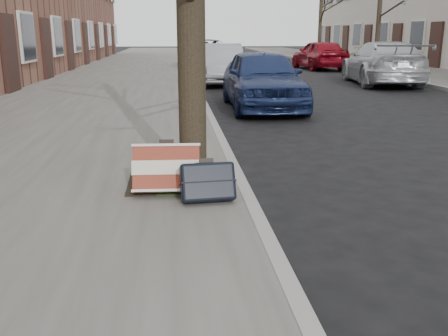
{
  "coord_description": "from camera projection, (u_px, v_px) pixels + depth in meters",
  "views": [
    {
      "loc": [
        -1.94,
        -3.79,
        1.63
      ],
      "look_at": [
        -1.47,
        0.8,
        0.37
      ],
      "focal_mm": 40.0,
      "sensor_mm": 36.0,
      "label": 1
    }
  ],
  "objects": [
    {
      "name": "car_near_back",
      "position": [
        208.0,
        54.0,
        22.91
      ],
      "size": [
        2.73,
        5.01,
        1.33
      ],
      "primitive_type": "imported",
      "rotation": [
        0.0,
        0.0,
        0.11
      ],
      "color": "#38383D",
      "rests_on": "ground"
    },
    {
      "name": "car_far_back",
      "position": [
        319.0,
        55.0,
        22.67
      ],
      "size": [
        1.9,
        4.03,
        1.33
      ],
      "primitive_type": "imported",
      "rotation": [
        0.0,
        0.0,
        3.23
      ],
      "color": "maroon",
      "rests_on": "ground"
    },
    {
      "name": "car_near_mid",
      "position": [
        221.0,
        64.0,
        16.26
      ],
      "size": [
        1.45,
        3.94,
        1.29
      ],
      "primitive_type": "imported",
      "rotation": [
        0.0,
        0.0,
        -0.02
      ],
      "color": "#A1A3A8",
      "rests_on": "ground"
    },
    {
      "name": "near_sidewalk",
      "position": [
        125.0,
        77.0,
        18.27
      ],
      "size": [
        5.0,
        70.0,
        0.12
      ],
      "primitive_type": "cube",
      "color": "slate",
      "rests_on": "ground"
    },
    {
      "name": "suitcase_navy",
      "position": [
        208.0,
        182.0,
        4.54
      ],
      "size": [
        0.52,
        0.34,
        0.39
      ],
      "primitive_type": "cube",
      "rotation": [
        -0.42,
        0.0,
        0.09
      ],
      "color": "black",
      "rests_on": "near_sidewalk"
    },
    {
      "name": "dirt_patch",
      "position": [
        170.0,
        182.0,
        5.17
      ],
      "size": [
        0.85,
        0.85,
        0.02
      ],
      "primitive_type": "cube",
      "color": "black",
      "rests_on": "near_sidewalk"
    },
    {
      "name": "car_near_front",
      "position": [
        262.0,
        79.0,
        10.9
      ],
      "size": [
        1.57,
        3.84,
        1.3
      ],
      "primitive_type": "imported",
      "rotation": [
        0.0,
        0.0,
        -0.01
      ],
      "color": "navy",
      "rests_on": "ground"
    },
    {
      "name": "suitcase_red",
      "position": [
        167.0,
        169.0,
        4.77
      ],
      "size": [
        0.64,
        0.37,
        0.49
      ],
      "primitive_type": "cube",
      "rotation": [
        -0.42,
        0.0,
        -0.04
      ],
      "color": "maroon",
      "rests_on": "near_sidewalk"
    },
    {
      "name": "tree_far_c",
      "position": [
        321.0,
        14.0,
        30.58
      ],
      "size": [
        0.22,
        0.22,
        5.22
      ],
      "primitive_type": "cylinder",
      "color": "black",
      "rests_on": "far_sidewalk"
    },
    {
      "name": "far_sidewalk",
      "position": [
        424.0,
        74.0,
        19.4
      ],
      "size": [
        4.0,
        70.0,
        0.12
      ],
      "primitive_type": "cube",
      "color": "#65625C",
      "rests_on": "ground"
    },
    {
      "name": "ground",
      "position": [
        405.0,
        230.0,
        4.25
      ],
      "size": [
        120.0,
        120.0,
        0.0
      ],
      "primitive_type": "plane",
      "color": "black",
      "rests_on": "ground"
    },
    {
      "name": "tree_far_b",
      "position": [
        380.0,
        4.0,
        21.87
      ],
      "size": [
        0.21,
        0.21,
        5.45
      ],
      "primitive_type": "cylinder",
      "color": "black",
      "rests_on": "far_sidewalk"
    },
    {
      "name": "car_far_front",
      "position": [
        382.0,
        63.0,
        16.06
      ],
      "size": [
        2.57,
        4.93,
        1.37
      ],
      "primitive_type": "imported",
      "rotation": [
        0.0,
        0.0,
        3.0
      ],
      "color": "#AEB2B6",
      "rests_on": "ground"
    }
  ]
}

